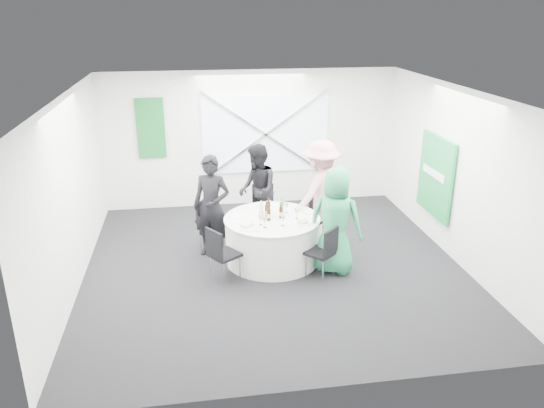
{
  "coord_description": "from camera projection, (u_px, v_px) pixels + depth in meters",
  "views": [
    {
      "loc": [
        -1.24,
        -7.64,
        3.97
      ],
      "look_at": [
        0.0,
        0.2,
        1.0
      ],
      "focal_mm": 35.0,
      "sensor_mm": 36.0,
      "label": 1
    }
  ],
  "objects": [
    {
      "name": "banquet_table",
      "position": [
        272.0,
        239.0,
        8.69
      ],
      "size": [
        1.56,
        1.56,
        0.76
      ],
      "color": "silver",
      "rests_on": "floor"
    },
    {
      "name": "wine_glass_c",
      "position": [
        265.0,
        220.0,
        8.14
      ],
      "size": [
        0.07,
        0.07,
        0.17
      ],
      "color": "white",
      "rests_on": "banquet_table"
    },
    {
      "name": "knife_c",
      "position": [
        307.0,
        222.0,
        8.4
      ],
      "size": [
        0.11,
        0.12,
        0.01
      ],
      "primitive_type": "cube",
      "rotation": [
        0.0,
        0.0,
        -0.74
      ],
      "color": "silver",
      "rests_on": "banquet_table"
    },
    {
      "name": "wall_back",
      "position": [
        251.0,
        139.0,
        10.92
      ],
      "size": [
        6.0,
        0.0,
        6.0
      ],
      "primitive_type": "plane",
      "rotation": [
        1.57,
        0.0,
        0.0
      ],
      "color": "silver",
      "rests_on": "floor"
    },
    {
      "name": "person_woman_green",
      "position": [
        335.0,
        221.0,
        8.19
      ],
      "size": [
        1.0,
        0.88,
        1.71
      ],
      "primitive_type": "imported",
      "rotation": [
        0.0,
        0.0,
        2.64
      ],
      "color": "#278F5C",
      "rests_on": "floor"
    },
    {
      "name": "fork_d",
      "position": [
        241.0,
        225.0,
        8.26
      ],
      "size": [
        0.11,
        0.12,
        0.01
      ],
      "primitive_type": "cube",
      "rotation": [
        0.0,
        0.0,
        -2.43
      ],
      "color": "silver",
      "rests_on": "banquet_table"
    },
    {
      "name": "chair_back_right",
      "position": [
        313.0,
        216.0,
        9.39
      ],
      "size": [
        0.52,
        0.52,
        0.81
      ],
      "rotation": [
        0.0,
        0.0,
        -0.91
      ],
      "color": "black",
      "rests_on": "floor"
    },
    {
      "name": "wine_glass_e",
      "position": [
        283.0,
        218.0,
        8.2
      ],
      "size": [
        0.07,
        0.07,
        0.17
      ],
      "color": "white",
      "rests_on": "banquet_table"
    },
    {
      "name": "green_water_bottle",
      "position": [
        282.0,
        208.0,
        8.64
      ],
      "size": [
        0.08,
        0.08,
        0.3
      ],
      "color": "green",
      "rests_on": "banquet_table"
    },
    {
      "name": "plate_front_left",
      "position": [
        248.0,
        228.0,
        8.14
      ],
      "size": [
        0.27,
        0.27,
        0.01
      ],
      "color": "white",
      "rests_on": "banquet_table"
    },
    {
      "name": "napkin",
      "position": [
        247.0,
        225.0,
        8.17
      ],
      "size": [
        0.23,
        0.22,
        0.05
      ],
      "primitive_type": "cube",
      "rotation": [
        0.0,
        0.0,
        0.77
      ],
      "color": "silver",
      "rests_on": "plate_front_left"
    },
    {
      "name": "chair_front_right",
      "position": [
        325.0,
        249.0,
        8.06
      ],
      "size": [
        0.54,
        0.54,
        0.85
      ],
      "rotation": [
        0.0,
        0.0,
        3.9
      ],
      "color": "black",
      "rests_on": "floor"
    },
    {
      "name": "beer_bottle_d",
      "position": [
        269.0,
        215.0,
        8.42
      ],
      "size": [
        0.06,
        0.06,
        0.26
      ],
      "color": "#3D1C0B",
      "rests_on": "banquet_table"
    },
    {
      "name": "wine_glass_f",
      "position": [
        261.0,
        218.0,
        8.23
      ],
      "size": [
        0.07,
        0.07,
        0.17
      ],
      "color": "white",
      "rests_on": "banquet_table"
    },
    {
      "name": "green_banner",
      "position": [
        151.0,
        128.0,
        10.48
      ],
      "size": [
        0.55,
        0.04,
        1.2
      ],
      "primitive_type": "cube",
      "color": "#125E22",
      "rests_on": "wall_back"
    },
    {
      "name": "person_man_back_left",
      "position": [
        212.0,
        207.0,
        8.74
      ],
      "size": [
        0.74,
        0.62,
        1.73
      ],
      "primitive_type": "imported",
      "rotation": [
        0.0,
        0.0,
        -0.39
      ],
      "color": "black",
      "rests_on": "floor"
    },
    {
      "name": "knife_a",
      "position": [
        293.0,
        208.0,
        8.98
      ],
      "size": [
        0.08,
        0.14,
        0.01
      ],
      "primitive_type": "cube",
      "rotation": [
        0.0,
        0.0,
        0.45
      ],
      "color": "silver",
      "rests_on": "banquet_table"
    },
    {
      "name": "knife_d",
      "position": [
        256.0,
        230.0,
        8.07
      ],
      "size": [
        0.1,
        0.13,
        0.01
      ],
      "primitive_type": "cube",
      "rotation": [
        0.0,
        0.0,
        -2.47
      ],
      "color": "silver",
      "rests_on": "banquet_table"
    },
    {
      "name": "chair_front_left",
      "position": [
        220.0,
        251.0,
        7.96
      ],
      "size": [
        0.56,
        0.56,
        0.88
      ],
      "rotation": [
        0.0,
        0.0,
        2.17
      ],
      "color": "black",
      "rests_on": "floor"
    },
    {
      "name": "plate_back",
      "position": [
        272.0,
        204.0,
        9.11
      ],
      "size": [
        0.26,
        0.26,
        0.01
      ],
      "color": "white",
      "rests_on": "banquet_table"
    },
    {
      "name": "chair_back",
      "position": [
        264.0,
        205.0,
        9.73
      ],
      "size": [
        0.42,
        0.43,
        0.91
      ],
      "rotation": [
        0.0,
        0.0,
        -0.02
      ],
      "color": "black",
      "rests_on": "floor"
    },
    {
      "name": "wall_front",
      "position": [
        321.0,
        276.0,
        5.37
      ],
      "size": [
        6.0,
        0.0,
        6.0
      ],
      "primitive_type": "plane",
      "rotation": [
        -1.57,
        0.0,
        0.0
      ],
      "color": "silver",
      "rests_on": "floor"
    },
    {
      "name": "plate_front_right",
      "position": [
        302.0,
        222.0,
        8.34
      ],
      "size": [
        0.27,
        0.27,
        0.04
      ],
      "color": "white",
      "rests_on": "banquet_table"
    },
    {
      "name": "chair_back_left",
      "position": [
        209.0,
        221.0,
        9.09
      ],
      "size": [
        0.55,
        0.55,
        0.87
      ],
      "rotation": [
        0.0,
        0.0,
        1.0
      ],
      "color": "black",
      "rests_on": "floor"
    },
    {
      "name": "plate_back_right",
      "position": [
        300.0,
        209.0,
        8.87
      ],
      "size": [
        0.27,
        0.27,
        0.04
      ],
      "color": "white",
      "rests_on": "banquet_table"
    },
    {
      "name": "window_brace_b",
      "position": [
        266.0,
        135.0,
        10.85
      ],
      "size": [
        2.63,
        0.05,
        1.84
      ],
      "primitive_type": "cube",
      "rotation": [
        0.0,
        -0.97,
        0.0
      ],
      "color": "silver",
      "rests_on": "window_panel"
    },
    {
      "name": "clear_water_bottle",
      "position": [
        261.0,
        212.0,
        8.48
      ],
      "size": [
        0.08,
        0.08,
        0.3
      ],
      "color": "silver",
      "rests_on": "banquet_table"
    },
    {
      "name": "plate_back_left",
      "position": [
        238.0,
        215.0,
        8.67
      ],
      "size": [
        0.29,
        0.29,
        0.01
      ],
      "color": "white",
      "rests_on": "banquet_table"
    },
    {
      "name": "fork_c",
      "position": [
        299.0,
        227.0,
        8.19
      ],
      "size": [
        0.1,
        0.13,
        0.01
      ],
      "primitive_type": "cube",
      "rotation": [
        0.0,
        0.0,
        -0.6
      ],
      "color": "silver",
      "rests_on": "banquet_table"
    },
    {
      "name": "knife_b",
      "position": [
        260.0,
        206.0,
        9.06
      ],
      "size": [
        0.15,
        0.03,
        0.01
      ],
      "primitive_type": "cube",
      "rotation": [
        0.0,
        0.0,
        1.48
      ],
      "color": "silver",
      "rests_on": "banquet_table"
    },
    {
      "name": "window_panel",
      "position": [
        266.0,
        134.0,
        10.89
      ],
      "size": [
        2.6,
        0.03,
        1.6
      ],
      "primitive_type": "cube",
      "color": "silver",
      "rests_on": "wall_back"
    },
    {
      "name": "window_brace_a",
      "position": [
        266.0,
        135.0,
        10.85
      ],
      "size": [
        2.63,
        0.05,
        1.84
      ],
      "primitive_type": "cube",
      "rotation": [
        0.0,
        0.97,
        0.0
      ],
      "color": "silver",
      "rests_on": "window_panel"
    },
    {
      "name": "floor",
      "position": [
        274.0,
        266.0,
        8.63
      ],
      "size": [
        6.0,
        6.0,
        0.0
      ],
      "primitive_type": "plane",
      "color": "black",
      "rests_on": "ground"
    },
    {
      "name": "fork_a",
      "position": [
        305.0,
        213.0,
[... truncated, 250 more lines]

